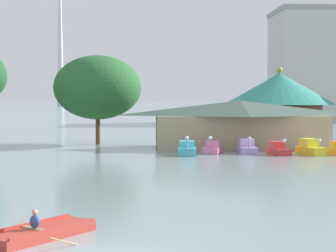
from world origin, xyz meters
TOP-DOWN VIEW (x-y plane):
  - rowboat_with_rower at (-2.23, 3.46)m, footprint 3.99×4.13m
  - pedal_boat_cyan at (5.51, 33.36)m, footprint 1.76×2.67m
  - pedal_boat_pink at (8.06, 35.01)m, footprint 2.30×2.96m
  - pedal_boat_lavender at (11.23, 34.91)m, footprint 1.55×2.99m
  - pedal_boat_red at (13.84, 33.43)m, footprint 1.90×2.83m
  - pedal_boat_yellow at (16.72, 33.18)m, footprint 2.32×3.24m
  - boathouse at (11.60, 40.90)m, footprint 18.52×8.23m
  - green_roof_pavilion at (17.68, 48.75)m, footprint 13.07×13.07m
  - shoreline_tree_mid at (-3.39, 46.02)m, footprint 9.72×9.72m
  - background_building_block at (41.75, 105.80)m, footprint 22.41×15.31m
  - distant_broadcast_tower at (-51.12, 356.66)m, footprint 7.64×7.64m

SIDE VIEW (x-z plane):
  - rowboat_with_rower at x=-2.23m, z-range -0.52..0.94m
  - pedal_boat_pink at x=8.06m, z-range -0.38..1.30m
  - pedal_boat_red at x=13.84m, z-range -0.28..1.23m
  - pedal_boat_cyan at x=5.51m, z-range -0.39..1.42m
  - pedal_boat_lavender at x=11.23m, z-range -0.29..1.33m
  - pedal_boat_yellow at x=16.72m, z-range -0.20..1.33m
  - boathouse at x=11.60m, z-range 0.12..5.01m
  - green_roof_pavilion at x=17.68m, z-range 0.21..8.98m
  - shoreline_tree_mid at x=-3.39m, z-range 1.37..11.24m
  - background_building_block at x=41.75m, z-range 0.02..24.45m
  - distant_broadcast_tower at x=-51.12m, z-range -10.32..143.15m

